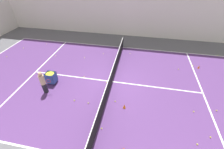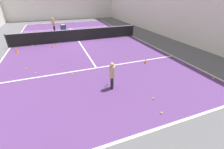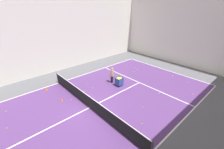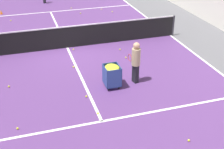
% 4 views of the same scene
% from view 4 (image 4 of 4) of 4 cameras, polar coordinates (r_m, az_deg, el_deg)
% --- Properties ---
extents(ground_plane, '(32.11, 32.11, 0.00)m').
position_cam_4_polar(ground_plane, '(15.00, -8.17, 4.85)').
color(ground_plane, '#5B5B60').
extents(court_playing_area, '(10.84, 22.06, 0.00)m').
position_cam_4_polar(court_playing_area, '(14.99, -8.17, 4.86)').
color(court_playing_area, '#563370').
rests_on(court_playing_area, ground).
extents(line_sideline_left, '(0.10, 22.06, 0.00)m').
position_cam_4_polar(line_sideline_left, '(16.62, 10.66, 7.03)').
color(line_sideline_left, white).
rests_on(line_sideline_left, ground).
extents(line_service_near, '(10.84, 0.10, 0.00)m').
position_cam_4_polar(line_service_near, '(20.67, -11.18, 11.17)').
color(line_service_near, white).
rests_on(line_service_near, ground).
extents(line_service_far, '(10.84, 0.10, 0.00)m').
position_cam_4_polar(line_service_far, '(9.79, -1.88, -8.56)').
color(line_service_far, white).
rests_on(line_service_far, ground).
extents(line_centre_service, '(0.10, 12.13, 0.00)m').
position_cam_4_polar(line_centre_service, '(14.99, -8.17, 4.87)').
color(line_centre_service, white).
rests_on(line_centre_service, ground).
extents(tennis_net, '(11.14, 0.10, 1.07)m').
position_cam_4_polar(tennis_net, '(14.79, -8.32, 6.82)').
color(tennis_net, '#2D2D33').
rests_on(tennis_net, ground).
extents(coach_at_net, '(0.38, 0.66, 1.62)m').
position_cam_4_polar(coach_at_net, '(11.50, 4.38, 2.68)').
color(coach_at_net, black).
rests_on(coach_at_net, ground).
extents(ball_cart, '(0.56, 0.64, 0.87)m').
position_cam_4_polar(ball_cart, '(11.29, 0.00, 0.48)').
color(ball_cart, '#2D478C').
rests_on(ball_cart, ground).
extents(training_cone_0, '(0.16, 0.16, 0.27)m').
position_cam_4_polar(training_cone_0, '(20.97, -19.62, 10.71)').
color(training_cone_0, orange).
rests_on(training_cone_0, ground).
extents(training_cone_1, '(0.17, 0.17, 0.29)m').
position_cam_4_polar(training_cone_1, '(16.45, -1.24, 7.83)').
color(training_cone_1, orange).
rests_on(training_cone_1, ground).
extents(training_cone_2, '(0.21, 0.21, 0.32)m').
position_cam_4_polar(training_cone_2, '(17.52, 6.48, 8.99)').
color(training_cone_2, orange).
rests_on(training_cone_2, ground).
extents(tennis_ball_1, '(0.07, 0.07, 0.07)m').
position_cam_4_polar(tennis_ball_1, '(13.78, 2.54, 3.12)').
color(tennis_ball_1, yellow).
rests_on(tennis_ball_1, ground).
extents(tennis_ball_2, '(0.07, 0.07, 0.07)m').
position_cam_4_polar(tennis_ball_2, '(10.97, -4.73, -4.01)').
color(tennis_ball_2, yellow).
rests_on(tennis_ball_2, ground).
extents(tennis_ball_3, '(0.07, 0.07, 0.07)m').
position_cam_4_polar(tennis_ball_3, '(13.04, -7.05, 1.41)').
color(tennis_ball_3, yellow).
rests_on(tennis_ball_3, ground).
extents(tennis_ball_6, '(0.07, 0.07, 0.07)m').
position_cam_4_polar(tennis_ball_6, '(9.30, 13.87, -11.61)').
color(tennis_ball_6, yellow).
rests_on(tennis_ball_6, ground).
extents(tennis_ball_13, '(0.07, 0.07, 0.07)m').
position_cam_4_polar(tennis_ball_13, '(9.87, -16.89, -9.42)').
color(tennis_ball_13, yellow).
rests_on(tennis_ball_13, ground).
extents(tennis_ball_15, '(0.07, 0.07, 0.07)m').
position_cam_4_polar(tennis_ball_15, '(20.76, -1.93, 11.84)').
color(tennis_ball_15, yellow).
rests_on(tennis_ball_15, ground).
extents(tennis_ball_22, '(0.07, 0.07, 0.07)m').
position_cam_4_polar(tennis_ball_22, '(20.01, -5.80, 11.09)').
color(tennis_ball_22, yellow).
rests_on(tennis_ball_22, ground).
extents(tennis_ball_25, '(0.07, 0.07, 0.07)m').
position_cam_4_polar(tennis_ball_25, '(15.84, -1.92, 6.58)').
color(tennis_ball_25, yellow).
rests_on(tennis_ball_25, ground).
extents(tennis_ball_27, '(0.07, 0.07, 0.07)m').
position_cam_4_polar(tennis_ball_27, '(14.58, 1.46, 4.60)').
color(tennis_ball_27, yellow).
rests_on(tennis_ball_27, ground).
extents(tennis_ball_29, '(0.07, 0.07, 0.07)m').
position_cam_4_polar(tennis_ball_29, '(16.13, 5.21, 6.87)').
color(tennis_ball_29, yellow).
rests_on(tennis_ball_29, ground).
extents(tennis_ball_30, '(0.07, 0.07, 0.07)m').
position_cam_4_polar(tennis_ball_30, '(20.22, 0.04, 11.41)').
color(tennis_ball_30, yellow).
rests_on(tennis_ball_30, ground).
extents(tennis_ball_31, '(0.07, 0.07, 0.07)m').
position_cam_4_polar(tennis_ball_31, '(14.68, -7.09, 4.57)').
color(tennis_ball_31, yellow).
rests_on(tennis_ball_31, ground).
extents(tennis_ball_32, '(0.07, 0.07, 0.07)m').
position_cam_4_polar(tennis_ball_32, '(12.14, -18.34, -2.09)').
color(tennis_ball_32, yellow).
rests_on(tennis_ball_32, ground).
extents(tennis_ball_33, '(0.07, 0.07, 0.07)m').
position_cam_4_polar(tennis_ball_33, '(21.19, -7.47, 11.96)').
color(tennis_ball_33, yellow).
rests_on(tennis_ball_33, ground).
extents(tennis_ball_34, '(0.07, 0.07, 0.07)m').
position_cam_4_polar(tennis_ball_34, '(10.09, -2.60, -7.09)').
color(tennis_ball_34, yellow).
rests_on(tennis_ball_34, ground).
extents(tennis_ball_35, '(0.07, 0.07, 0.07)m').
position_cam_4_polar(tennis_ball_35, '(19.45, -18.03, 9.35)').
color(tennis_ball_35, yellow).
rests_on(tennis_ball_35, ground).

